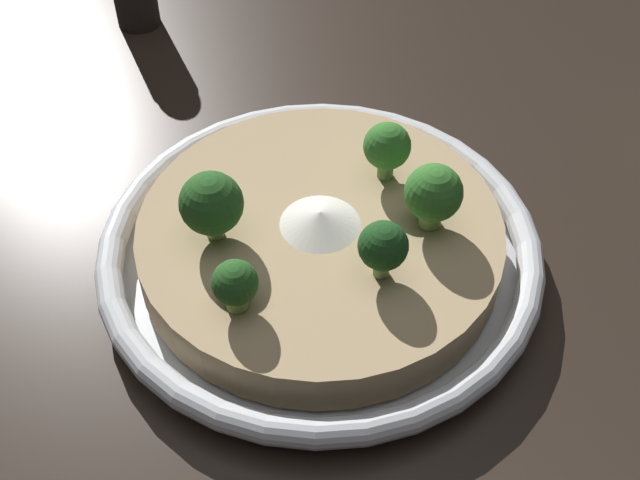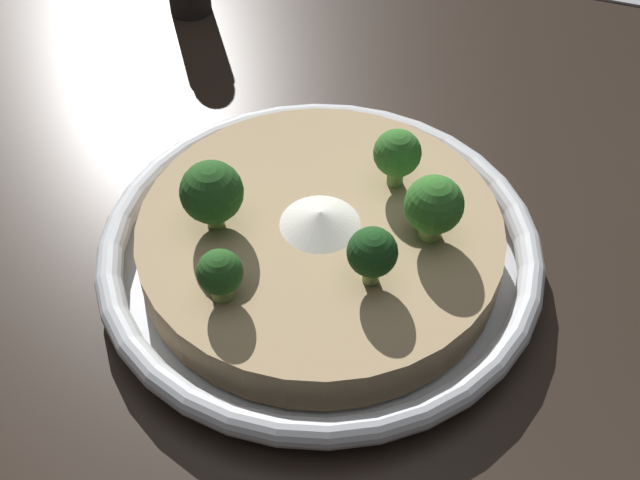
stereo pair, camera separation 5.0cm
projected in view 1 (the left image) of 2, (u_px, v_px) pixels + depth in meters
name	position (u px, v px, depth m)	size (l,w,h in m)	color
ground_plane	(320.00, 265.00, 0.52)	(6.00, 6.00, 0.00)	#2D231C
risotto_bowl	(320.00, 246.00, 0.51)	(0.28, 0.28, 0.04)	silver
cheese_sprinkle	(319.00, 218.00, 0.49)	(0.05, 0.05, 0.01)	white
broccoli_back	(211.00, 204.00, 0.47)	(0.04, 0.04, 0.05)	#84A856
broccoli_front_left	(383.00, 247.00, 0.45)	(0.03, 0.03, 0.04)	#84A856
broccoli_right	(387.00, 147.00, 0.50)	(0.03, 0.03, 0.04)	#668E47
broccoli_back_left	(235.00, 284.00, 0.44)	(0.03, 0.03, 0.03)	#759E4C
broccoli_front	(433.00, 194.00, 0.47)	(0.04, 0.04, 0.04)	#84A856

